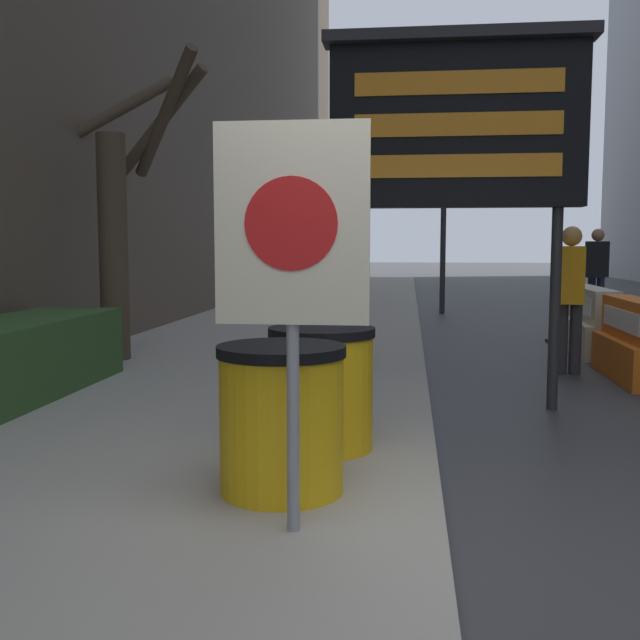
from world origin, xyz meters
TOP-DOWN VIEW (x-y plane):
  - ground_plane at (0.00, 0.00)m, footprint 120.00×120.00m
  - bare_tree at (-3.61, 5.52)m, footprint 2.31×1.53m
  - barrel_drum_foreground at (-0.88, 0.80)m, footprint 0.71×0.71m
  - barrel_drum_middle at (-0.76, 1.70)m, footprint 0.71×0.71m
  - warning_sign at (-0.73, 0.23)m, footprint 0.71×0.08m
  - message_board at (0.22, 3.86)m, footprint 2.42×0.36m
  - jersey_barrier_orange_near at (2.36, 5.56)m, footprint 0.55×1.76m
  - jersey_barrier_cream at (2.36, 7.79)m, footprint 0.57×2.07m
  - traffic_cone_mid at (2.17, 8.69)m, footprint 0.43×0.43m
  - traffic_light_near_curb at (0.54, 13.46)m, footprint 0.28×0.44m
  - pedestrian_worker at (1.68, 5.86)m, footprint 0.32×0.48m
  - pedestrian_passerby at (3.45, 11.97)m, footprint 0.52×0.56m

SIDE VIEW (x-z plane):
  - ground_plane at x=0.00m, z-range 0.00..0.00m
  - traffic_cone_mid at x=2.17m, z-range -0.01..0.75m
  - jersey_barrier_orange_near at x=2.36m, z-range -0.05..0.86m
  - jersey_barrier_cream at x=2.36m, z-range -0.06..0.87m
  - barrel_drum_foreground at x=-0.88m, z-range 0.17..0.99m
  - barrel_drum_middle at x=-0.76m, z-range 0.17..0.99m
  - pedestrian_worker at x=1.68m, z-range 0.16..1.89m
  - pedestrian_passerby at x=3.45m, z-range 0.17..1.99m
  - warning_sign at x=-0.73m, z-range 0.55..2.46m
  - bare_tree at x=-3.61m, z-range 0.15..3.82m
  - message_board at x=0.22m, z-range 0.88..4.31m
  - traffic_light_near_curb at x=0.54m, z-range 0.96..5.27m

